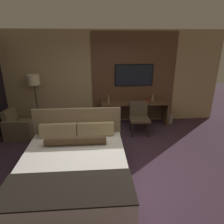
{
  "coord_description": "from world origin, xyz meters",
  "views": [
    {
      "loc": [
        -0.23,
        -3.5,
        2.51
      ],
      "look_at": [
        0.11,
        0.94,
        0.89
      ],
      "focal_mm": 32.0,
      "sensor_mm": 36.0,
      "label": 1
    }
  ],
  "objects_px": {
    "tv": "(134,75)",
    "waste_bin": "(169,119)",
    "desk": "(134,108)",
    "desk_chair": "(139,115)",
    "armchair_by_window": "(21,127)",
    "vase_tall": "(153,96)",
    "book": "(146,101)",
    "floor_lamp": "(34,84)",
    "bed": "(74,168)",
    "vase_short": "(108,98)"
  },
  "relations": [
    {
      "from": "desk",
      "to": "book",
      "type": "relative_size",
      "value": 9.08
    },
    {
      "from": "waste_bin",
      "to": "armchair_by_window",
      "type": "bearing_deg",
      "value": -171.96
    },
    {
      "from": "desk_chair",
      "to": "floor_lamp",
      "type": "xyz_separation_m",
      "value": [
        -2.93,
        0.59,
        0.8
      ]
    },
    {
      "from": "tv",
      "to": "vase_short",
      "type": "relative_size",
      "value": 4.31
    },
    {
      "from": "bed",
      "to": "desk_chair",
      "type": "distance_m",
      "value": 2.6
    },
    {
      "from": "vase_short",
      "to": "desk",
      "type": "bearing_deg",
      "value": 0.22
    },
    {
      "from": "waste_bin",
      "to": "desk_chair",
      "type": "bearing_deg",
      "value": -151.74
    },
    {
      "from": "vase_short",
      "to": "book",
      "type": "relative_size",
      "value": 1.2
    },
    {
      "from": "floor_lamp",
      "to": "book",
      "type": "distance_m",
      "value": 3.32
    },
    {
      "from": "book",
      "to": "waste_bin",
      "type": "height_order",
      "value": "book"
    },
    {
      "from": "desk",
      "to": "waste_bin",
      "type": "distance_m",
      "value": 1.2
    },
    {
      "from": "desk",
      "to": "vase_tall",
      "type": "height_order",
      "value": "vase_tall"
    },
    {
      "from": "desk",
      "to": "tv",
      "type": "bearing_deg",
      "value": 90.0
    },
    {
      "from": "desk",
      "to": "armchair_by_window",
      "type": "relative_size",
      "value": 2.58
    },
    {
      "from": "desk",
      "to": "book",
      "type": "distance_m",
      "value": 0.43
    },
    {
      "from": "bed",
      "to": "vase_tall",
      "type": "relative_size",
      "value": 8.32
    },
    {
      "from": "desk_chair",
      "to": "floor_lamp",
      "type": "relative_size",
      "value": 0.56
    },
    {
      "from": "armchair_by_window",
      "to": "vase_tall",
      "type": "bearing_deg",
      "value": -74.18
    },
    {
      "from": "floor_lamp",
      "to": "vase_short",
      "type": "height_order",
      "value": "floor_lamp"
    },
    {
      "from": "vase_tall",
      "to": "waste_bin",
      "type": "xyz_separation_m",
      "value": [
        0.55,
        -0.14,
        -0.71
      ]
    },
    {
      "from": "tv",
      "to": "vase_tall",
      "type": "height_order",
      "value": "tv"
    },
    {
      "from": "desk_chair",
      "to": "floor_lamp",
      "type": "height_order",
      "value": "floor_lamp"
    },
    {
      "from": "vase_tall",
      "to": "vase_short",
      "type": "distance_m",
      "value": 1.39
    },
    {
      "from": "desk",
      "to": "armchair_by_window",
      "type": "distance_m",
      "value": 3.3
    },
    {
      "from": "tv",
      "to": "desk_chair",
      "type": "xyz_separation_m",
      "value": [
        0.02,
        -0.89,
        -0.97
      ]
    },
    {
      "from": "armchair_by_window",
      "to": "waste_bin",
      "type": "height_order",
      "value": "armchair_by_window"
    },
    {
      "from": "desk_chair",
      "to": "tv",
      "type": "bearing_deg",
      "value": 93.36
    },
    {
      "from": "armchair_by_window",
      "to": "vase_short",
      "type": "height_order",
      "value": "vase_short"
    },
    {
      "from": "vase_tall",
      "to": "book",
      "type": "xyz_separation_m",
      "value": [
        -0.23,
        -0.11,
        -0.12
      ]
    },
    {
      "from": "tv",
      "to": "book",
      "type": "relative_size",
      "value": 5.19
    },
    {
      "from": "desk_chair",
      "to": "floor_lamp",
      "type": "bearing_deg",
      "value": 170.6
    },
    {
      "from": "tv",
      "to": "waste_bin",
      "type": "bearing_deg",
      "value": -14.23
    },
    {
      "from": "desk",
      "to": "vase_tall",
      "type": "relative_size",
      "value": 7.67
    },
    {
      "from": "vase_short",
      "to": "bed",
      "type": "bearing_deg",
      "value": -106.31
    },
    {
      "from": "book",
      "to": "waste_bin",
      "type": "bearing_deg",
      "value": -2.16
    },
    {
      "from": "bed",
      "to": "vase_tall",
      "type": "distance_m",
      "value": 3.56
    },
    {
      "from": "tv",
      "to": "desk",
      "type": "bearing_deg",
      "value": -90.0
    },
    {
      "from": "desk_chair",
      "to": "waste_bin",
      "type": "relative_size",
      "value": 3.18
    },
    {
      "from": "bed",
      "to": "armchair_by_window",
      "type": "height_order",
      "value": "bed"
    },
    {
      "from": "vase_tall",
      "to": "bed",
      "type": "bearing_deg",
      "value": -128.13
    },
    {
      "from": "desk_chair",
      "to": "armchair_by_window",
      "type": "height_order",
      "value": "desk_chair"
    },
    {
      "from": "waste_bin",
      "to": "book",
      "type": "bearing_deg",
      "value": 177.84
    },
    {
      "from": "desk",
      "to": "armchair_by_window",
      "type": "height_order",
      "value": "armchair_by_window"
    },
    {
      "from": "tv",
      "to": "floor_lamp",
      "type": "distance_m",
      "value": 2.93
    },
    {
      "from": "vase_tall",
      "to": "book",
      "type": "height_order",
      "value": "vase_tall"
    },
    {
      "from": "bed",
      "to": "desk",
      "type": "xyz_separation_m",
      "value": [
        1.58,
        2.69,
        0.19
      ]
    },
    {
      "from": "tv",
      "to": "armchair_by_window",
      "type": "xyz_separation_m",
      "value": [
        -3.22,
        -0.9,
        -1.22
      ]
    },
    {
      "from": "tv",
      "to": "armchair_by_window",
      "type": "relative_size",
      "value": 1.47
    },
    {
      "from": "desk_chair",
      "to": "vase_tall",
      "type": "bearing_deg",
      "value": 54.39
    },
    {
      "from": "armchair_by_window",
      "to": "vase_tall",
      "type": "relative_size",
      "value": 2.97
    }
  ]
}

